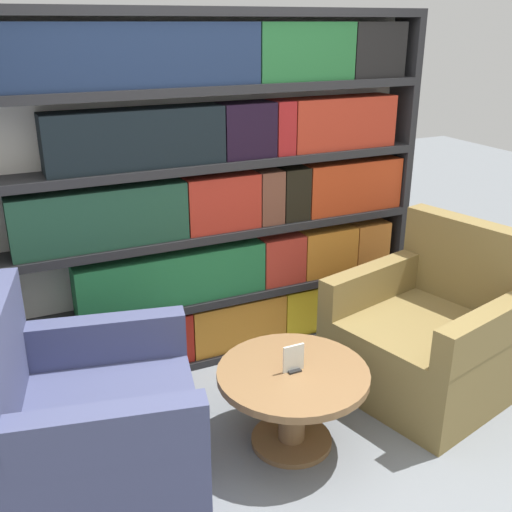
# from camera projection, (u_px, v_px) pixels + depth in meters

# --- Properties ---
(ground_plane) EXTENTS (14.00, 14.00, 0.00)m
(ground_plane) POSITION_uv_depth(u_px,v_px,m) (316.00, 476.00, 2.90)
(ground_plane) COLOR slate
(bookshelf) EXTENTS (2.76, 0.30, 2.13)m
(bookshelf) POSITION_uv_depth(u_px,v_px,m) (222.00, 196.00, 3.64)
(bookshelf) COLOR silver
(bookshelf) RESTS_ON ground_plane
(armchair_left) EXTENTS (1.08, 1.07, 0.97)m
(armchair_left) POSITION_uv_depth(u_px,v_px,m) (87.00, 429.00, 2.74)
(armchair_left) COLOR #42476B
(armchair_left) RESTS_ON ground_plane
(armchair_right) EXTENTS (1.10, 1.09, 0.97)m
(armchair_right) POSITION_uv_depth(u_px,v_px,m) (431.00, 337.00, 3.53)
(armchair_right) COLOR olive
(armchair_right) RESTS_ON ground_plane
(coffee_table) EXTENTS (0.77, 0.77, 0.44)m
(coffee_table) POSITION_uv_depth(u_px,v_px,m) (293.00, 392.00, 3.03)
(coffee_table) COLOR brown
(coffee_table) RESTS_ON ground_plane
(table_sign) EXTENTS (0.11, 0.06, 0.14)m
(table_sign) POSITION_uv_depth(u_px,v_px,m) (293.00, 360.00, 2.96)
(table_sign) COLOR black
(table_sign) RESTS_ON coffee_table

